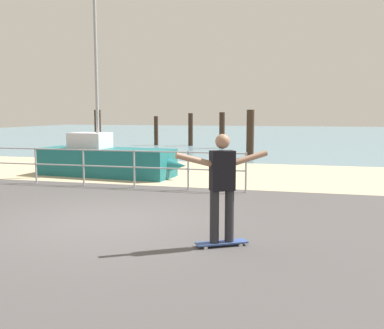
% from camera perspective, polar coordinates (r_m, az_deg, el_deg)
% --- Properties ---
extents(ground_plane, '(24.00, 10.00, 0.04)m').
position_cam_1_polar(ground_plane, '(7.46, -15.03, -9.30)').
color(ground_plane, '#474444').
rests_on(ground_plane, ground).
extents(beach_strip, '(24.00, 6.00, 0.04)m').
position_cam_1_polar(beach_strip, '(14.81, 0.21, -1.08)').
color(beach_strip, tan).
rests_on(beach_strip, ground).
extents(sea_surface, '(72.00, 50.00, 0.04)m').
position_cam_1_polar(sea_surface, '(42.43, 9.42, 4.00)').
color(sea_surface, slate).
rests_on(sea_surface, ground).
extents(railing_fence, '(9.15, 0.05, 1.05)m').
position_cam_1_polar(railing_fence, '(12.40, -14.19, 0.38)').
color(railing_fence, '#9EA0A5').
rests_on(railing_fence, ground).
extents(sailboat, '(5.03, 1.81, 5.65)m').
position_cam_1_polar(sailboat, '(14.12, -10.69, 0.56)').
color(sailboat, '#19666B').
rests_on(sailboat, ground).
extents(skateboard, '(0.79, 0.57, 0.08)m').
position_cam_1_polar(skateboard, '(6.71, 3.95, -10.31)').
color(skateboard, '#334C8C').
rests_on(skateboard, ground).
extents(skateboarder, '(1.30, 0.79, 1.65)m').
position_cam_1_polar(skateboarder, '(6.49, 4.02, -2.27)').
color(skateboarder, '#26262B').
rests_on(skateboarder, skateboard).
extents(groyne_post_0, '(0.37, 0.37, 2.21)m').
position_cam_1_polar(groyne_post_0, '(24.73, -12.35, 4.52)').
color(groyne_post_0, '#332319').
rests_on(groyne_post_0, ground).
extents(groyne_post_1, '(0.26, 0.26, 1.84)m').
position_cam_1_polar(groyne_post_1, '(27.19, -4.77, 4.46)').
color(groyne_post_1, '#332319').
rests_on(groyne_post_1, ground).
extents(groyne_post_2, '(0.29, 0.29, 2.03)m').
position_cam_1_polar(groyne_post_2, '(26.65, -0.19, 4.64)').
color(groyne_post_2, '#332319').
rests_on(groyne_post_2, ground).
extents(groyne_post_3, '(0.32, 0.32, 2.08)m').
position_cam_1_polar(groyne_post_3, '(24.88, 3.99, 4.52)').
color(groyne_post_3, '#332319').
rests_on(groyne_post_3, ground).
extents(groyne_post_4, '(0.34, 0.34, 2.18)m').
position_cam_1_polar(groyne_post_4, '(19.47, 7.71, 3.99)').
color(groyne_post_4, '#332319').
rests_on(groyne_post_4, ground).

